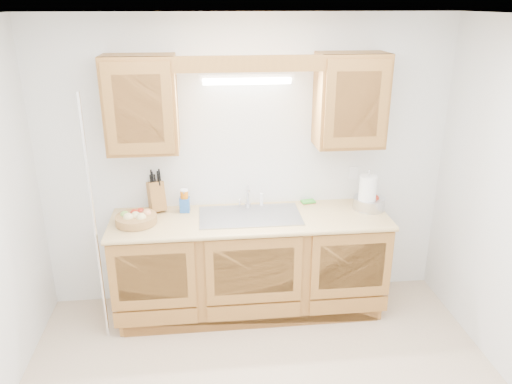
{
  "coord_description": "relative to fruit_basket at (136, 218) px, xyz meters",
  "views": [
    {
      "loc": [
        -0.36,
        -2.58,
        2.57
      ],
      "look_at": [
        0.01,
        0.85,
        1.25
      ],
      "focal_mm": 35.0,
      "sensor_mm": 36.0,
      "label": 1
    }
  ],
  "objects": [
    {
      "name": "knife_block",
      "position": [
        0.15,
        0.27,
        0.08
      ],
      "size": [
        0.18,
        0.24,
        0.36
      ],
      "rotation": [
        0.0,
        0.0,
        0.32
      ],
      "color": "#9E682E",
      "rests_on": "countertop"
    },
    {
      "name": "countertop",
      "position": [
        0.92,
        0.02,
        -0.07
      ],
      "size": [
        2.3,
        0.63,
        0.04
      ],
      "primitive_type": "cube",
      "color": "tan",
      "rests_on": "base_cabinets"
    },
    {
      "name": "paper_towel",
      "position": [
        1.92,
        0.05,
        0.11
      ],
      "size": [
        0.18,
        0.18,
        0.37
      ],
      "rotation": [
        0.0,
        0.0,
        0.32
      ],
      "color": "silver",
      "rests_on": "countertop"
    },
    {
      "name": "apple_bowl",
      "position": [
        1.96,
        0.09,
        0.01
      ],
      "size": [
        0.28,
        0.28,
        0.14
      ],
      "rotation": [
        0.0,
        0.0,
        0.02
      ],
      "color": "silver",
      "rests_on": "countertop"
    },
    {
      "name": "orange_canister",
      "position": [
        0.38,
        0.2,
        0.05
      ],
      "size": [
        0.07,
        0.07,
        0.2
      ],
      "rotation": [
        0.0,
        0.0,
        0.05
      ],
      "color": "orange",
      "rests_on": "countertop"
    },
    {
      "name": "wire_shelf_pole",
      "position": [
        -0.28,
        -0.23,
        0.05
      ],
      "size": [
        0.03,
        0.03,
        2.0
      ],
      "primitive_type": "cylinder",
      "color": "silver",
      "rests_on": "ground"
    },
    {
      "name": "upper_cabinet_left",
      "position": [
        0.09,
        0.17,
        0.88
      ],
      "size": [
        0.55,
        0.33,
        0.75
      ],
      "primitive_type": "cube",
      "color": "#9E682E",
      "rests_on": "room"
    },
    {
      "name": "valance",
      "position": [
        0.92,
        0.03,
        1.19
      ],
      "size": [
        2.2,
        0.05,
        0.12
      ],
      "primitive_type": "cube",
      "color": "#9E682E",
      "rests_on": "room"
    },
    {
      "name": "soap_bottle",
      "position": [
        0.38,
        0.2,
        0.05
      ],
      "size": [
        0.09,
        0.09,
        0.18
      ],
      "primitive_type": "imported",
      "rotation": [
        0.0,
        0.0,
        -0.06
      ],
      "color": "#2359AF",
      "rests_on": "countertop"
    },
    {
      "name": "fruit_basket",
      "position": [
        0.0,
        0.0,
        0.0
      ],
      "size": [
        0.41,
        0.41,
        0.1
      ],
      "rotation": [
        0.0,
        0.0,
        0.3
      ],
      "color": "#AE8046",
      "rests_on": "countertop"
    },
    {
      "name": "fluorescent_fixture",
      "position": [
        0.92,
        0.25,
        1.05
      ],
      "size": [
        0.76,
        0.08,
        0.08
      ],
      "color": "white",
      "rests_on": "room"
    },
    {
      "name": "outlet_plate",
      "position": [
        1.87,
        0.33,
        0.2
      ],
      "size": [
        0.08,
        0.01,
        0.12
      ],
      "primitive_type": "cube",
      "color": "white",
      "rests_on": "room"
    },
    {
      "name": "sink",
      "position": [
        0.92,
        0.04,
        -0.12
      ],
      "size": [
        0.84,
        0.46,
        0.36
      ],
      "color": "#9E9EA3",
      "rests_on": "countertop"
    },
    {
      "name": "upper_cabinet_right",
      "position": [
        1.75,
        0.17,
        0.88
      ],
      "size": [
        0.55,
        0.33,
        0.75
      ],
      "primitive_type": "cube",
      "color": "#9E682E",
      "rests_on": "room"
    },
    {
      "name": "room",
      "position": [
        0.92,
        -1.16,
        0.3
      ],
      "size": [
        3.52,
        3.5,
        2.5
      ],
      "color": "#C7AD8F",
      "rests_on": "ground"
    },
    {
      "name": "sponge",
      "position": [
        1.46,
        0.28,
        -0.04
      ],
      "size": [
        0.13,
        0.1,
        0.02
      ],
      "rotation": [
        0.0,
        0.0,
        0.17
      ],
      "color": "#CC333F",
      "rests_on": "countertop"
    },
    {
      "name": "base_cabinets",
      "position": [
        0.92,
        0.04,
        -0.51
      ],
      "size": [
        2.2,
        0.6,
        0.86
      ],
      "primitive_type": "cube",
      "color": "#9E682E",
      "rests_on": "ground"
    }
  ]
}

